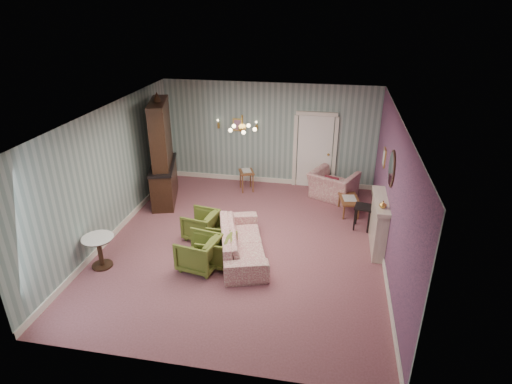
% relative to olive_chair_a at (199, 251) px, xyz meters
% --- Properties ---
extents(floor, '(7.00, 7.00, 0.00)m').
position_rel_olive_chair_a_xyz_m(floor, '(0.69, 1.03, -0.38)').
color(floor, '#8B5159').
rests_on(floor, ground).
extents(ceiling, '(7.00, 7.00, 0.00)m').
position_rel_olive_chair_a_xyz_m(ceiling, '(0.69, 1.03, 2.52)').
color(ceiling, white).
rests_on(ceiling, ground).
extents(wall_back, '(6.00, 0.00, 6.00)m').
position_rel_olive_chair_a_xyz_m(wall_back, '(0.69, 4.53, 1.07)').
color(wall_back, slate).
rests_on(wall_back, ground).
extents(wall_front, '(6.00, 0.00, 6.00)m').
position_rel_olive_chair_a_xyz_m(wall_front, '(0.69, -2.47, 1.07)').
color(wall_front, slate).
rests_on(wall_front, ground).
extents(wall_left, '(0.00, 7.00, 7.00)m').
position_rel_olive_chair_a_xyz_m(wall_left, '(-2.31, 1.03, 1.07)').
color(wall_left, slate).
rests_on(wall_left, ground).
extents(wall_right, '(0.00, 7.00, 7.00)m').
position_rel_olive_chair_a_xyz_m(wall_right, '(3.69, 1.03, 1.07)').
color(wall_right, slate).
rests_on(wall_right, ground).
extents(wall_right_floral, '(0.00, 7.00, 7.00)m').
position_rel_olive_chair_a_xyz_m(wall_right_floral, '(3.68, 1.03, 1.07)').
color(wall_right_floral, '#B1587F').
rests_on(wall_right_floral, ground).
extents(door, '(1.12, 0.12, 2.16)m').
position_rel_olive_chair_a_xyz_m(door, '(1.99, 4.49, 0.70)').
color(door, white).
rests_on(door, floor).
extents(olive_chair_a, '(0.82, 0.86, 0.76)m').
position_rel_olive_chair_a_xyz_m(olive_chair_a, '(0.00, 0.00, 0.00)').
color(olive_chair_a, '#5A6523').
rests_on(olive_chair_a, floor).
extents(olive_chair_b, '(0.68, 0.72, 0.71)m').
position_rel_olive_chair_a_xyz_m(olive_chair_b, '(0.31, 0.20, -0.03)').
color(olive_chair_b, '#5A6523').
rests_on(olive_chair_b, floor).
extents(olive_chair_c, '(0.75, 0.78, 0.70)m').
position_rel_olive_chair_a_xyz_m(olive_chair_c, '(-0.32, 1.15, -0.03)').
color(olive_chair_c, '#5A6523').
rests_on(olive_chair_c, floor).
extents(sofa_chintz, '(1.26, 2.29, 0.86)m').
position_rel_olive_chair_a_xyz_m(sofa_chintz, '(0.75, 0.61, 0.05)').
color(sofa_chintz, '#9D3F51').
rests_on(sofa_chintz, floor).
extents(wingback_chair, '(1.35, 1.17, 1.00)m').
position_rel_olive_chair_a_xyz_m(wingback_chair, '(2.56, 3.79, 0.12)').
color(wingback_chair, '#9D3F51').
rests_on(wingback_chair, floor).
extents(dresser, '(1.03, 1.79, 2.82)m').
position_rel_olive_chair_a_xyz_m(dresser, '(-1.84, 2.86, 1.03)').
color(dresser, black).
rests_on(dresser, floor).
extents(fireplace, '(0.30, 1.40, 1.16)m').
position_rel_olive_chair_a_xyz_m(fireplace, '(3.55, 1.43, 0.20)').
color(fireplace, beige).
rests_on(fireplace, floor).
extents(mantel_vase, '(0.15, 0.15, 0.15)m').
position_rel_olive_chair_a_xyz_m(mantel_vase, '(3.53, 1.03, 0.85)').
color(mantel_vase, gold).
rests_on(mantel_vase, fireplace).
extents(oval_mirror, '(0.04, 0.76, 0.84)m').
position_rel_olive_chair_a_xyz_m(oval_mirror, '(3.65, 1.43, 1.47)').
color(oval_mirror, white).
rests_on(oval_mirror, wall_right).
extents(framed_print, '(0.04, 0.34, 0.42)m').
position_rel_olive_chair_a_xyz_m(framed_print, '(3.66, 2.78, 1.22)').
color(framed_print, gold).
rests_on(framed_print, wall_right).
extents(coffee_table, '(0.58, 0.87, 0.41)m').
position_rel_olive_chair_a_xyz_m(coffee_table, '(2.98, 2.97, -0.18)').
color(coffee_table, brown).
rests_on(coffee_table, floor).
extents(side_table_black, '(0.46, 0.46, 0.59)m').
position_rel_olive_chair_a_xyz_m(side_table_black, '(3.28, 2.20, -0.09)').
color(side_table_black, black).
rests_on(side_table_black, floor).
extents(pedestal_table, '(0.80, 0.80, 0.68)m').
position_rel_olive_chair_a_xyz_m(pedestal_table, '(-1.96, -0.32, -0.04)').
color(pedestal_table, black).
rests_on(pedestal_table, floor).
extents(nesting_table, '(0.53, 0.58, 0.62)m').
position_rel_olive_chair_a_xyz_m(nesting_table, '(0.17, 3.86, -0.07)').
color(nesting_table, brown).
rests_on(nesting_table, floor).
extents(gilt_mirror_back, '(0.28, 0.06, 0.36)m').
position_rel_olive_chair_a_xyz_m(gilt_mirror_back, '(-0.21, 4.49, 1.32)').
color(gilt_mirror_back, gold).
rests_on(gilt_mirror_back, wall_back).
extents(sconce_left, '(0.16, 0.12, 0.30)m').
position_rel_olive_chair_a_xyz_m(sconce_left, '(-0.76, 4.47, 1.32)').
color(sconce_left, gold).
rests_on(sconce_left, wall_back).
extents(sconce_right, '(0.16, 0.12, 0.30)m').
position_rel_olive_chair_a_xyz_m(sconce_right, '(0.34, 4.47, 1.32)').
color(sconce_right, gold).
rests_on(sconce_right, wall_back).
extents(chandelier, '(0.56, 0.56, 0.36)m').
position_rel_olive_chair_a_xyz_m(chandelier, '(0.69, 1.03, 2.25)').
color(chandelier, gold).
rests_on(chandelier, ceiling).
extents(burgundy_cushion, '(0.41, 0.28, 0.39)m').
position_rel_olive_chair_a_xyz_m(burgundy_cushion, '(2.51, 3.64, 0.10)').
color(burgundy_cushion, maroon).
rests_on(burgundy_cushion, wingback_chair).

